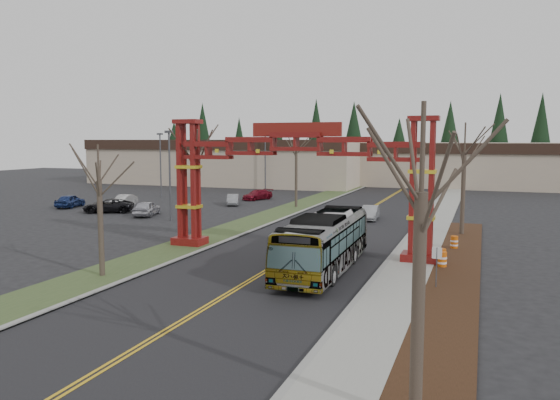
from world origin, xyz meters
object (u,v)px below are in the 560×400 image
at_px(parked_car_near_c, 108,206).
at_px(barrel_south, 442,260).
at_px(parked_car_near_a, 147,208).
at_px(bare_tree_right_near, 421,194).
at_px(silver_sedan, 370,213).
at_px(transit_bus, 324,243).
at_px(barrel_mid, 442,256).
at_px(gateway_arch, 296,163).
at_px(parked_car_mid_a, 257,195).
at_px(parked_car_near_b, 124,200).
at_px(retail_building_west, 234,161).
at_px(light_pole_far, 265,154).
at_px(parked_car_mid_b, 70,201).
at_px(bare_tree_median_mid, 195,159).
at_px(barrel_north, 454,243).
at_px(bare_tree_median_far, 296,152).
at_px(bare_tree_right_far, 465,152).
at_px(retail_building_east, 475,164).
at_px(bare_tree_median_near, 99,182).
at_px(street_sign, 437,259).
at_px(light_pole_near, 170,169).
at_px(parked_car_far_a, 233,200).
at_px(light_pole_mid, 160,160).

distance_m(parked_car_near_c, barrel_south, 36.84).
bearing_deg(parked_car_near_a, bare_tree_right_near, 117.35).
bearing_deg(parked_car_near_a, silver_sedan, 177.28).
bearing_deg(transit_bus, barrel_mid, 32.86).
relative_size(gateway_arch, parked_car_near_c, 3.58).
bearing_deg(parked_car_mid_a, bare_tree_right_near, -41.17).
bearing_deg(parked_car_near_b, retail_building_west, 91.23).
bearing_deg(light_pole_far, parked_car_mid_a, -72.09).
relative_size(parked_car_mid_b, light_pole_far, 0.47).
distance_m(bare_tree_median_mid, barrel_north, 19.04).
height_order(parked_car_near_a, barrel_north, parked_car_near_a).
distance_m(parked_car_near_b, bare_tree_median_far, 20.31).
xyz_separation_m(parked_car_mid_a, bare_tree_right_near, (25.05, -48.73, 5.50)).
relative_size(bare_tree_median_mid, bare_tree_median_far, 1.02).
bearing_deg(silver_sedan, barrel_north, -60.48).
height_order(parked_car_mid_b, bare_tree_right_near, bare_tree_right_near).
xyz_separation_m(gateway_arch, parked_car_mid_a, (-15.05, 29.10, -5.35)).
bearing_deg(parked_car_near_a, bare_tree_right_far, 162.63).
bearing_deg(bare_tree_right_near, silver_sedan, 102.96).
xyz_separation_m(retail_building_east, parked_car_mid_a, (-25.05, -32.86, -2.88)).
xyz_separation_m(bare_tree_median_near, barrel_north, (17.75, 14.49, -4.76)).
distance_m(retail_building_east, bare_tree_right_far, 50.90).
distance_m(parked_car_mid_a, street_sign, 42.59).
relative_size(parked_car_near_a, light_pole_near, 0.53).
bearing_deg(bare_tree_right_far, street_sign, -91.99).
bearing_deg(bare_tree_median_near, bare_tree_median_mid, 90.00).
bearing_deg(parked_car_near_b, bare_tree_median_mid, -45.87).
xyz_separation_m(transit_bus, parked_car_mid_a, (-18.11, 33.10, -1.01)).
distance_m(bare_tree_right_far, street_sign, 17.62).
bearing_deg(parked_car_mid_a, parked_car_mid_b, -117.20).
bearing_deg(parked_car_mid_b, street_sign, 141.23).
relative_size(retail_building_west, light_pole_near, 5.52).
bearing_deg(barrel_south, parked_car_far_a, 136.04).
bearing_deg(street_sign, bare_tree_median_far, 120.77).
bearing_deg(parked_car_near_a, bare_tree_median_far, -151.09).
height_order(parked_car_mid_a, street_sign, street_sign).
height_order(transit_bus, bare_tree_median_near, bare_tree_median_near).
bearing_deg(parked_car_near_b, parked_car_near_a, -43.58).
height_order(bare_tree_median_near, street_sign, bare_tree_median_near).
bearing_deg(barrel_north, retail_building_west, 129.04).
relative_size(parked_car_near_a, bare_tree_right_far, 0.50).
distance_m(parked_car_near_b, parked_car_mid_a, 16.29).
distance_m(silver_sedan, light_pole_mid, 31.80).
relative_size(silver_sedan, parked_car_mid_a, 0.93).
relative_size(bare_tree_median_far, light_pole_near, 0.98).
height_order(parked_car_mid_b, bare_tree_median_near, bare_tree_median_near).
relative_size(bare_tree_median_far, barrel_south, 8.31).
height_order(barrel_mid, barrel_north, barrel_north).
bearing_deg(light_pole_near, transit_bus, -36.54).
relative_size(parked_car_mid_a, bare_tree_right_far, 0.49).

